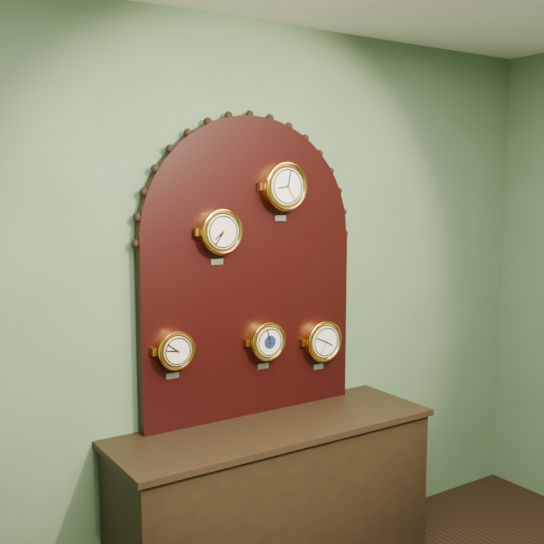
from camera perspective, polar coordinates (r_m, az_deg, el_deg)
wall_back at (r=3.54m, az=-2.22°, el=-2.47°), size 4.00×0.00×4.00m
shop_counter at (r=3.63m, az=0.18°, el=-18.85°), size 1.60×0.50×0.80m
display_board at (r=3.47m, az=-1.81°, el=1.10°), size 1.26×0.06×1.53m
roman_clock at (r=3.29m, az=-4.31°, el=3.34°), size 0.22×0.08×0.27m
arabic_clock at (r=3.48m, az=1.00°, el=7.06°), size 0.25×0.08×0.30m
hygrometer at (r=3.27m, az=-8.01°, el=-6.38°), size 0.19×0.08×0.24m
barometer at (r=3.51m, az=-0.47°, el=-5.70°), size 0.20×0.08×0.25m
tide_clock at (r=3.72m, az=4.17°, el=-5.68°), size 0.22×0.08×0.27m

